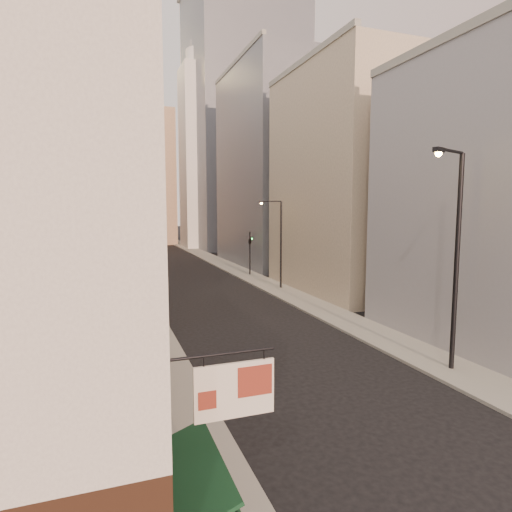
% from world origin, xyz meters
% --- Properties ---
extents(sidewalk_left, '(3.00, 140.00, 0.15)m').
position_xyz_m(sidewalk_left, '(-6.50, 55.00, 0.07)').
color(sidewalk_left, gray).
rests_on(sidewalk_left, ground).
extents(sidewalk_right, '(3.00, 140.00, 0.15)m').
position_xyz_m(sidewalk_right, '(6.50, 55.00, 0.07)').
color(sidewalk_right, gray).
rests_on(sidewalk_right, ground).
extents(near_building_left, '(8.30, 23.04, 12.30)m').
position_xyz_m(near_building_left, '(-10.99, 9.00, 6.02)').
color(near_building_left, '#573221').
rests_on(near_building_left, ground).
extents(left_bldg_beige, '(8.00, 12.00, 16.00)m').
position_xyz_m(left_bldg_beige, '(-12.00, 26.00, 8.00)').
color(left_bldg_beige, tan).
rests_on(left_bldg_beige, ground).
extents(left_bldg_grey, '(8.00, 16.00, 20.00)m').
position_xyz_m(left_bldg_grey, '(-12.00, 42.00, 10.00)').
color(left_bldg_grey, gray).
rests_on(left_bldg_grey, ground).
extents(left_bldg_tan, '(8.00, 18.00, 17.00)m').
position_xyz_m(left_bldg_tan, '(-12.00, 60.00, 8.50)').
color(left_bldg_tan, '#91755D').
rests_on(left_bldg_tan, ground).
extents(left_bldg_wingrid, '(8.00, 20.00, 24.00)m').
position_xyz_m(left_bldg_wingrid, '(-12.00, 80.00, 12.00)').
color(left_bldg_wingrid, gray).
rests_on(left_bldg_wingrid, ground).
extents(right_bldg_beige, '(8.00, 16.00, 20.00)m').
position_xyz_m(right_bldg_beige, '(12.00, 30.00, 10.00)').
color(right_bldg_beige, tan).
rests_on(right_bldg_beige, ground).
extents(right_bldg_wingrid, '(8.00, 20.00, 26.00)m').
position_xyz_m(right_bldg_wingrid, '(12.00, 50.00, 13.00)').
color(right_bldg_wingrid, gray).
rests_on(right_bldg_wingrid, ground).
extents(highrise, '(21.00, 23.00, 51.20)m').
position_xyz_m(highrise, '(18.00, 78.00, 25.66)').
color(highrise, gray).
rests_on(highrise, ground).
extents(clock_tower, '(14.00, 14.00, 44.90)m').
position_xyz_m(clock_tower, '(-1.00, 92.00, 17.63)').
color(clock_tower, '#91755D').
rests_on(clock_tower, ground).
extents(white_tower, '(8.00, 8.00, 41.50)m').
position_xyz_m(white_tower, '(10.00, 78.00, 18.61)').
color(white_tower, silver).
rests_on(white_tower, ground).
extents(streetlamp_near, '(2.53, 1.16, 10.14)m').
position_xyz_m(streetlamp_near, '(6.19, 10.51, 5.79)').
color(streetlamp_near, black).
rests_on(streetlamp_near, ground).
extents(streetlamp_mid, '(2.10, 0.86, 8.32)m').
position_xyz_m(streetlamp_mid, '(6.73, 32.33, 4.75)').
color(streetlamp_mid, black).
rests_on(streetlamp_mid, ground).
extents(traffic_light_left, '(0.56, 0.45, 5.00)m').
position_xyz_m(traffic_light_left, '(-5.99, 35.80, 3.53)').
color(traffic_light_left, black).
rests_on(traffic_light_left, ground).
extents(traffic_light_right, '(0.70, 0.70, 5.00)m').
position_xyz_m(traffic_light_right, '(6.83, 40.94, 3.75)').
color(traffic_light_right, black).
rests_on(traffic_light_right, ground).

